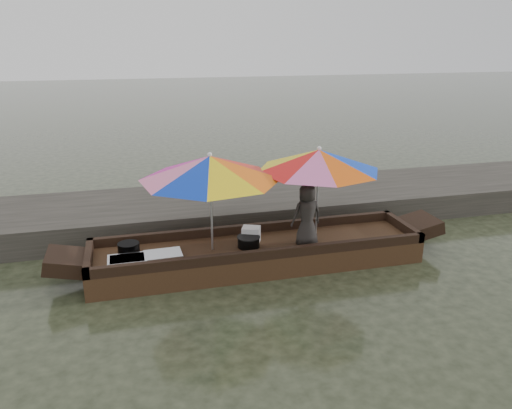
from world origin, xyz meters
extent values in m
plane|color=black|center=(0.00, 0.00, 0.00)|extent=(80.00, 80.00, 0.00)
cube|color=#2D2B26|center=(0.00, 2.20, 0.25)|extent=(22.00, 2.20, 0.50)
cube|color=black|center=(0.00, 0.00, 0.17)|extent=(5.26, 1.20, 0.35)
cylinder|color=black|center=(-2.00, 0.17, 0.44)|extent=(0.33, 0.33, 0.17)
cube|color=silver|center=(-2.03, -0.19, 0.39)|extent=(0.56, 0.39, 0.09)
cube|color=silver|center=(-1.50, -0.08, 0.38)|extent=(0.58, 0.41, 0.06)
cylinder|color=black|center=(-0.16, -0.04, 0.43)|extent=(0.35, 0.35, 0.16)
cube|color=silver|center=(-0.07, 0.13, 0.48)|extent=(0.34, 0.31, 0.26)
imported|color=#272421|center=(0.75, -0.18, 0.86)|extent=(0.52, 0.37, 1.01)
camera|label=1|loc=(-1.88, -7.12, 3.50)|focal=35.00mm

